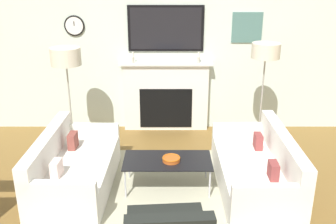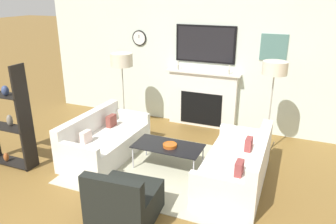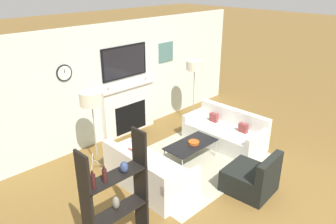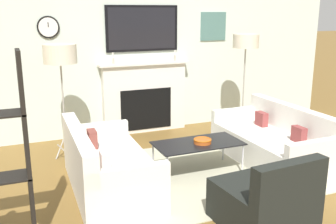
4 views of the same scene
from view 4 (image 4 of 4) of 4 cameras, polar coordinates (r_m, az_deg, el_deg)
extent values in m
cube|color=silver|center=(6.85, -3.83, 8.39)|extent=(7.58, 0.07, 2.70)
cube|color=silver|center=(6.86, -3.41, 1.99)|extent=(1.47, 0.16, 1.18)
cube|color=black|center=(6.82, -3.15, 0.40)|extent=(0.91, 0.01, 0.71)
cube|color=silver|center=(6.74, -3.43, 7.04)|extent=(1.59, 0.22, 0.04)
cylinder|color=#B2AD9E|center=(6.54, -7.97, 7.32)|extent=(0.04, 0.04, 0.10)
cylinder|color=white|center=(6.53, -8.00, 8.15)|extent=(0.03, 0.03, 0.09)
cylinder|color=#B2AD9E|center=(6.90, 1.02, 7.83)|extent=(0.04, 0.04, 0.10)
cylinder|color=white|center=(6.89, 1.03, 8.62)|extent=(0.03, 0.03, 0.09)
cube|color=black|center=(6.77, -3.76, 12.01)|extent=(1.27, 0.04, 0.76)
cube|color=black|center=(6.75, -3.70, 12.01)|extent=(1.18, 0.01, 0.69)
cylinder|color=black|center=(6.44, -16.99, 11.70)|extent=(0.34, 0.02, 0.34)
cylinder|color=silver|center=(6.43, -16.98, 11.69)|extent=(0.29, 0.00, 0.29)
cube|color=black|center=(6.42, -17.00, 12.02)|extent=(0.01, 0.00, 0.07)
cube|color=#49726C|center=(7.32, 6.59, 12.25)|extent=(0.50, 0.02, 0.50)
cube|color=#B2AF92|center=(5.24, 4.15, -8.85)|extent=(3.00, 2.27, 0.01)
cube|color=silver|center=(4.79, -8.38, -8.65)|extent=(0.92, 1.76, 0.41)
cube|color=silver|center=(4.60, -12.90, -4.76)|extent=(0.21, 1.74, 0.35)
cube|color=silver|center=(5.44, -10.38, -2.53)|extent=(0.88, 0.12, 0.18)
cube|color=silver|center=(3.94, -5.89, -9.13)|extent=(0.88, 0.12, 0.18)
cube|color=brown|center=(5.01, -10.94, -3.85)|extent=(0.11, 0.22, 0.22)
cube|color=beige|center=(4.30, -9.11, -7.00)|extent=(0.11, 0.21, 0.20)
cube|color=silver|center=(5.74, 14.56, -5.06)|extent=(0.89, 1.84, 0.40)
cube|color=silver|center=(5.85, 17.61, -0.95)|extent=(0.17, 1.83, 0.37)
cube|color=silver|center=(5.03, 20.72, -4.86)|extent=(0.88, 0.11, 0.18)
cube|color=silver|center=(6.33, 10.01, -0.22)|extent=(0.88, 0.11, 0.18)
cube|color=brown|center=(5.43, 18.46, -3.11)|extent=(0.10, 0.21, 0.21)
cube|color=brown|center=(6.04, 13.41, -0.99)|extent=(0.10, 0.21, 0.21)
cube|color=black|center=(4.09, 13.44, -13.07)|extent=(0.84, 0.88, 0.42)
cube|color=black|center=(3.70, 17.24, -9.63)|extent=(0.79, 0.20, 0.37)
cube|color=black|center=(5.13, 4.36, -4.55)|extent=(1.14, 0.58, 0.02)
cylinder|color=#B7B7BC|center=(4.79, -0.08, -8.60)|extent=(0.02, 0.02, 0.40)
cylinder|color=#B7B7BC|center=(5.25, 10.78, -6.71)|extent=(0.02, 0.02, 0.40)
cylinder|color=#B7B7BC|center=(5.22, -2.18, -6.60)|extent=(0.02, 0.02, 0.40)
cylinder|color=#B7B7BC|center=(5.65, 8.02, -5.06)|extent=(0.02, 0.02, 0.40)
cylinder|color=#BE521C|center=(5.11, 5.03, -4.25)|extent=(0.23, 0.23, 0.05)
torus|color=#B85411|center=(5.11, 5.03, -4.01)|extent=(0.23, 0.23, 0.02)
cylinder|color=#9E998E|center=(5.95, -13.56, -5.10)|extent=(0.09, 0.23, 0.26)
cylinder|color=#9E998E|center=(5.96, -15.39, -5.16)|extent=(0.17, 0.19, 0.26)
cylinder|color=#9E998E|center=(5.80, -14.60, -5.67)|extent=(0.23, 0.07, 0.26)
cylinder|color=#9E998E|center=(5.71, -14.95, 1.20)|extent=(0.02, 0.02, 1.13)
cylinder|color=beige|center=(5.60, -15.42, 8.14)|extent=(0.45, 0.45, 0.26)
cylinder|color=#9E998E|center=(6.99, 11.23, -1.91)|extent=(0.09, 0.23, 0.28)
cylinder|color=#9E998E|center=(6.93, 9.75, -2.00)|extent=(0.17, 0.19, 0.28)
cylinder|color=#9E998E|center=(6.81, 10.96, -2.34)|extent=(0.23, 0.07, 0.28)
cylinder|color=#9E998E|center=(6.74, 10.94, 3.97)|extent=(0.02, 0.02, 1.22)
cylinder|color=beige|center=(6.65, 11.24, 10.07)|extent=(0.42, 0.42, 0.22)
cube|color=black|center=(3.63, -19.76, -5.54)|extent=(0.04, 0.28, 1.77)
camera|label=1|loc=(2.33, 78.41, 21.40)|focal=42.00mm
camera|label=2|loc=(4.14, 73.22, 14.78)|focal=35.00mm
camera|label=3|loc=(2.88, -111.15, 29.08)|focal=35.00mm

